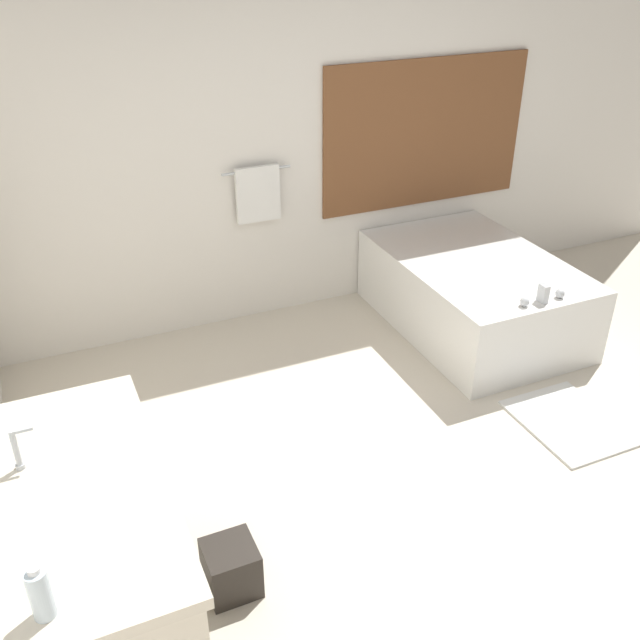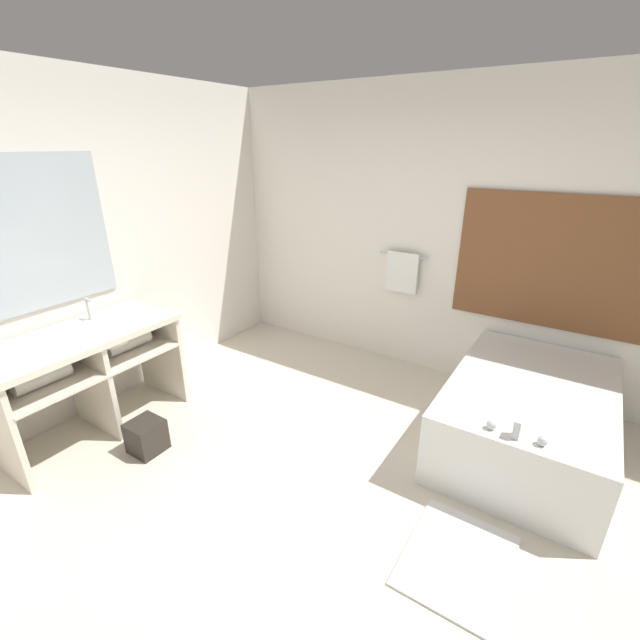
{
  "view_description": "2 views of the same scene",
  "coord_description": "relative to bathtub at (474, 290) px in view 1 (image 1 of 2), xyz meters",
  "views": [
    {
      "loc": [
        -1.84,
        -2.4,
        2.7
      ],
      "look_at": [
        -0.46,
        0.71,
        0.75
      ],
      "focal_mm": 40.0,
      "sensor_mm": 36.0,
      "label": 1
    },
    {
      "loc": [
        1.22,
        -1.69,
        2.16
      ],
      "look_at": [
        -0.43,
        0.86,
        0.9
      ],
      "focal_mm": 24.0,
      "sensor_mm": 36.0,
      "label": 2
    }
  ],
  "objects": [
    {
      "name": "water_bottle_1",
      "position": [
        -3.09,
        -2.14,
        0.64
      ],
      "size": [
        0.07,
        0.07,
        0.2
      ],
      "color": "silver",
      "rests_on": "vanity_counter"
    },
    {
      "name": "wall_back_with_blinds",
      "position": [
        -1.03,
        0.85,
        1.04
      ],
      "size": [
        7.4,
        0.13,
        2.7
      ],
      "color": "white",
      "rests_on": "ground_plane"
    },
    {
      "name": "bathtub",
      "position": [
        0.0,
        0.0,
        0.0
      ],
      "size": [
        1.08,
        1.62,
        0.67
      ],
      "color": "white",
      "rests_on": "ground_plane"
    },
    {
      "name": "bath_mat",
      "position": [
        -0.12,
        -1.24,
        -0.29
      ],
      "size": [
        0.55,
        0.69,
        0.02
      ],
      "color": "white",
      "rests_on": "ground_plane"
    },
    {
      "name": "sink_faucet",
      "position": [
        -3.11,
        -1.41,
        0.64
      ],
      "size": [
        0.09,
        0.04,
        0.18
      ],
      "color": "silver",
      "rests_on": "vanity_counter"
    },
    {
      "name": "waste_bin",
      "position": [
        -2.37,
        -1.57,
        -0.18
      ],
      "size": [
        0.23,
        0.23,
        0.25
      ],
      "color": "#2D2823",
      "rests_on": "ground_plane"
    },
    {
      "name": "vanity_counter",
      "position": [
        -2.93,
        -1.59,
        0.31
      ],
      "size": [
        0.65,
        1.35,
        0.85
      ],
      "color": "beige",
      "rests_on": "ground_plane"
    },
    {
      "name": "ground_plane",
      "position": [
        -1.07,
        -1.38,
        -0.3
      ],
      "size": [
        16.0,
        16.0,
        0.0
      ],
      "primitive_type": "plane",
      "color": "beige",
      "rests_on": "ground"
    }
  ]
}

